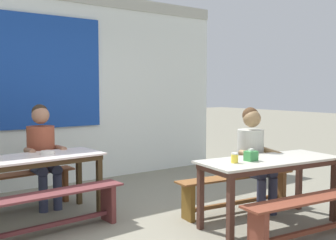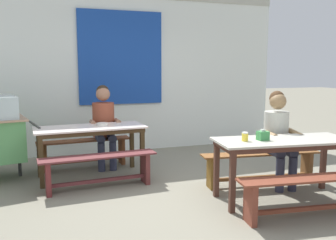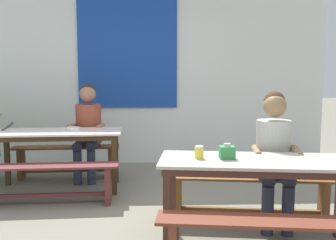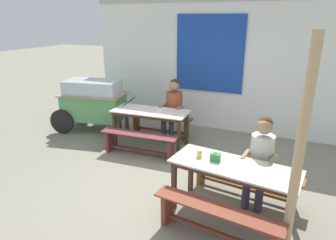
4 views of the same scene
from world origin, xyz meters
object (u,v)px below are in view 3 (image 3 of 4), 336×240
at_px(person_right_near_table, 274,149).
at_px(soup_bowl, 73,129).
at_px(bench_near_back, 250,193).
at_px(tissue_box, 227,152).
at_px(bench_far_back, 66,158).
at_px(bench_far_front, 49,179).
at_px(condiment_jar, 199,152).
at_px(person_center_facing, 88,125).
at_px(dining_table_far, 58,137).
at_px(dining_table_near, 259,169).

bearing_deg(person_right_near_table, soup_bowl, 149.60).
height_order(bench_near_back, tissue_box, tissue_box).
xyz_separation_m(bench_far_back, person_right_near_table, (2.36, -1.79, 0.45)).
bearing_deg(bench_far_front, condiment_jar, -34.99).
height_order(bench_far_back, bench_near_back, same).
relative_size(bench_far_front, condiment_jar, 14.66).
bearing_deg(soup_bowl, bench_far_front, -104.12).
distance_m(person_center_facing, condiment_jar, 2.52).
height_order(dining_table_far, tissue_box, tissue_box).
xyz_separation_m(bench_far_back, condiment_jar, (1.60, -2.21, 0.51)).
distance_m(bench_near_back, person_center_facing, 2.53).
bearing_deg(dining_table_near, person_center_facing, 128.55).
height_order(dining_table_far, bench_near_back, dining_table_far).
bearing_deg(person_center_facing, dining_table_far, -118.53).
relative_size(bench_far_front, person_center_facing, 1.17).
bearing_deg(dining_table_far, person_right_near_table, -27.64).
relative_size(bench_near_back, soup_bowl, 10.39).
bearing_deg(bench_near_back, soup_bowl, 148.88).
bearing_deg(bench_far_front, bench_far_back, 93.15).
xyz_separation_m(person_center_facing, condiment_jar, (1.28, -2.17, 0.04)).
relative_size(bench_far_front, bench_near_back, 0.93).
bearing_deg(bench_near_back, condiment_jar, -137.99).
bearing_deg(dining_table_near, bench_far_back, 132.68).
xyz_separation_m(bench_far_back, tissue_box, (1.83, -2.23, 0.51)).
relative_size(bench_far_back, person_center_facing, 1.12).
bearing_deg(condiment_jar, person_right_near_table, 28.97).
xyz_separation_m(bench_far_back, bench_near_back, (2.16, -1.70, -0.00)).
bearing_deg(person_right_near_table, dining_table_far, 152.36).
distance_m(condiment_jar, soup_bowl, 2.18).
xyz_separation_m(bench_near_back, soup_bowl, (-1.95, 1.18, 0.48)).
bearing_deg(dining_table_far, person_center_facing, 61.47).
relative_size(dining_table_far, person_center_facing, 1.21).
height_order(dining_table_far, person_right_near_table, person_right_near_table).
height_order(bench_far_back, bench_far_front, same).
xyz_separation_m(tissue_box, soup_bowl, (-1.61, 1.70, -0.03)).
xyz_separation_m(dining_table_near, bench_far_back, (-2.09, 2.27, -0.38)).
bearing_deg(bench_far_front, dining_table_far, 93.15).
bearing_deg(person_center_facing, tissue_box, -55.32).
xyz_separation_m(bench_far_front, bench_near_back, (2.10, -0.57, -0.00)).
bearing_deg(bench_near_back, bench_far_front, 164.85).
xyz_separation_m(bench_near_back, condiment_jar, (-0.56, -0.51, 0.51)).
distance_m(person_center_facing, soup_bowl, 0.50).
bearing_deg(condiment_jar, bench_far_front, 145.01).
distance_m(dining_table_far, bench_near_back, 2.44).
distance_m(dining_table_near, person_center_facing, 2.85).
bearing_deg(bench_far_front, tissue_box, -31.72).
distance_m(dining_table_near, bench_far_front, 2.35).
bearing_deg(person_right_near_table, tissue_box, -140.56).
xyz_separation_m(bench_far_front, condiment_jar, (1.54, -1.08, 0.51)).
relative_size(dining_table_near, tissue_box, 13.24).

